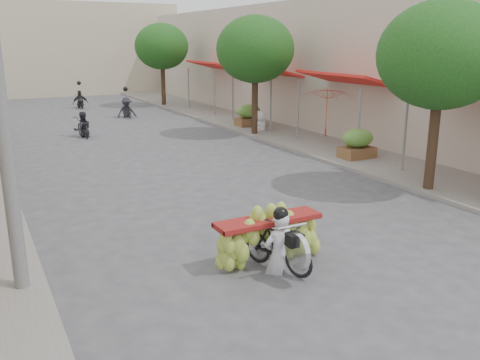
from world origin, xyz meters
name	(u,v)px	position (x,y,z in m)	size (l,w,h in m)	color
ground	(384,296)	(0.00, 0.00, 0.00)	(120.00, 120.00, 0.00)	#535257
sidewalk_right	(273,128)	(7.00, 15.00, 0.06)	(4.00, 60.00, 0.12)	gray
shophouse_row_right	(371,65)	(11.99, 14.00, 3.00)	(9.77, 40.00, 6.00)	#BEAF9E
far_building	(45,49)	(0.00, 38.00, 3.50)	(20.00, 6.00, 7.00)	#C1B398
street_tree_near	(442,56)	(5.40, 4.00, 3.78)	(3.40, 3.40, 5.25)	#3A2719
street_tree_mid	(255,50)	(5.40, 14.00, 3.78)	(3.40, 3.40, 5.25)	#3A2719
street_tree_far	(162,47)	(5.40, 26.00, 3.78)	(3.40, 3.40, 5.25)	#3A2719
produce_crate_mid	(357,141)	(6.20, 8.00, 0.71)	(1.20, 0.88, 1.16)	brown
produce_crate_far	(249,114)	(6.20, 16.00, 0.71)	(1.20, 0.88, 1.16)	brown
banana_motorbike	(274,232)	(-1.07, 1.84, 0.71)	(2.20, 1.82, 2.13)	black
market_umbrella	(328,87)	(5.85, 9.36, 2.52)	(2.40, 2.40, 1.85)	#AE2D17
pedestrian	(261,111)	(6.12, 14.67, 1.00)	(1.01, 0.93, 1.76)	white
bg_motorbike_a	(82,120)	(-1.50, 17.38, 0.76)	(0.82, 1.57, 1.95)	black
bg_motorbike_b	(126,102)	(1.88, 22.27, 0.85)	(1.06, 1.65, 1.95)	black
bg_motorbike_c	(80,95)	(0.41, 27.63, 0.83)	(1.00, 1.49, 1.95)	black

